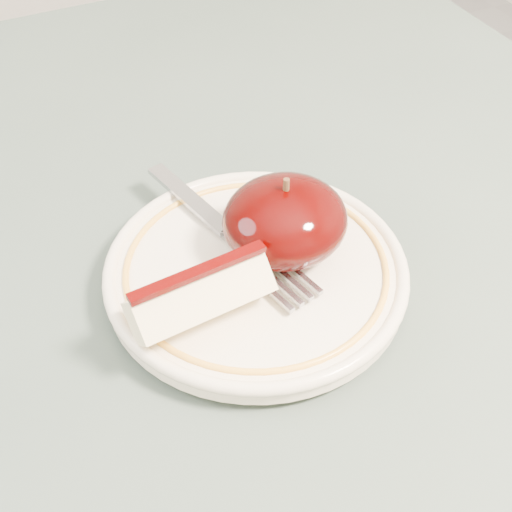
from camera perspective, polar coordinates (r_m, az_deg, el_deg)
name	(u,v)px	position (r m, az deg, el deg)	size (l,w,h in m)	color
table	(162,392)	(0.53, -7.50, -10.71)	(0.90, 0.90, 0.75)	brown
plate	(256,271)	(0.46, 0.00, -1.23)	(0.20, 0.20, 0.02)	#EEE1C8
apple_half	(285,220)	(0.46, 2.33, 2.87)	(0.08, 0.08, 0.06)	black
apple_wedge	(200,295)	(0.42, -4.49, -3.16)	(0.09, 0.04, 0.04)	#F4E6B4
fork	(228,233)	(0.48, -2.25, 1.89)	(0.06, 0.17, 0.00)	#919399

